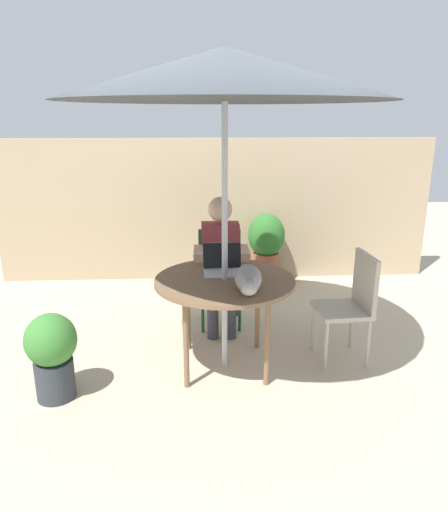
% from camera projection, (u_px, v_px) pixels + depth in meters
% --- Properties ---
extents(ground_plane, '(14.00, 14.00, 0.00)m').
position_uv_depth(ground_plane, '(225.00, 365.00, 3.76)').
color(ground_plane, '#BCAD93').
extents(fence_back, '(5.11, 0.08, 1.67)m').
position_uv_depth(fence_back, '(215.00, 210.00, 5.56)').
color(fence_back, tan).
rests_on(fence_back, ground).
extents(patio_table, '(1.07, 1.07, 0.74)m').
position_uv_depth(patio_table, '(225.00, 286.00, 3.56)').
color(patio_table, brown).
rests_on(patio_table, ground).
extents(patio_umbrella, '(2.30, 2.30, 2.36)m').
position_uv_depth(patio_umbrella, '(225.00, 74.00, 3.13)').
color(patio_umbrella, '#B7B7BC').
rests_on(patio_umbrella, ground).
extents(chair_occupied, '(0.40, 0.40, 0.89)m').
position_uv_depth(chair_occupied, '(220.00, 269.00, 4.44)').
color(chair_occupied, '#194C2D').
rests_on(chair_occupied, ground).
extents(chair_empty, '(0.43, 0.43, 0.89)m').
position_uv_depth(chair_empty, '(352.00, 299.00, 3.73)').
color(chair_empty, '#B2A899').
rests_on(chair_empty, ground).
extents(person_seated, '(0.48, 0.48, 1.23)m').
position_uv_depth(person_seated, '(221.00, 257.00, 4.24)').
color(person_seated, maroon).
rests_on(person_seated, ground).
extents(laptop, '(0.31, 0.26, 0.21)m').
position_uv_depth(laptop, '(222.00, 264.00, 3.70)').
color(laptop, silver).
rests_on(laptop, patio_table).
extents(cat, '(0.22, 0.65, 0.17)m').
position_uv_depth(cat, '(248.00, 280.00, 3.28)').
color(cat, gray).
rests_on(cat, patio_table).
extents(potted_plant_near_fence, '(0.43, 0.43, 0.83)m').
position_uv_depth(potted_plant_near_fence, '(266.00, 244.00, 5.48)').
color(potted_plant_near_fence, '#9E5138').
rests_on(potted_plant_near_fence, ground).
extents(potted_plant_by_chair, '(0.35, 0.35, 0.63)m').
position_uv_depth(potted_plant_by_chair, '(52.00, 352.00, 3.24)').
color(potted_plant_by_chair, '#33383D').
rests_on(potted_plant_by_chair, ground).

